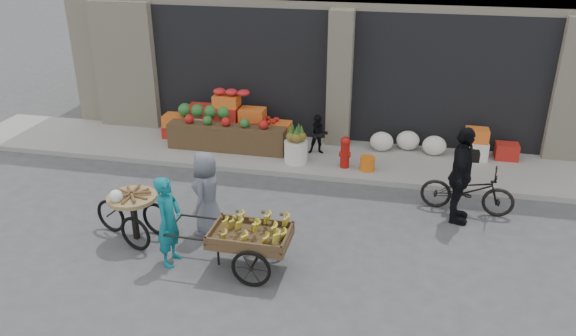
% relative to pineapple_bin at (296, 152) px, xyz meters
% --- Properties ---
extents(ground, '(80.00, 80.00, 0.00)m').
position_rel_pineapple_bin_xyz_m(ground, '(0.75, -3.60, -0.37)').
color(ground, '#424244').
rests_on(ground, ground).
extents(sidewalk, '(18.00, 2.20, 0.12)m').
position_rel_pineapple_bin_xyz_m(sidewalk, '(0.75, 0.50, -0.31)').
color(sidewalk, gray).
rests_on(sidewalk, ground).
extents(fruit_display, '(3.10, 1.12, 1.24)m').
position_rel_pineapple_bin_xyz_m(fruit_display, '(-1.73, 0.78, 0.30)').
color(fruit_display, '#B02018').
rests_on(fruit_display, sidewalk).
extents(pineapple_bin, '(0.52, 0.52, 0.50)m').
position_rel_pineapple_bin_xyz_m(pineapple_bin, '(0.00, 0.00, 0.00)').
color(pineapple_bin, silver).
rests_on(pineapple_bin, sidewalk).
extents(fire_hydrant, '(0.22, 0.22, 0.71)m').
position_rel_pineapple_bin_xyz_m(fire_hydrant, '(1.10, -0.05, 0.13)').
color(fire_hydrant, '#A5140F').
rests_on(fire_hydrant, sidewalk).
extents(orange_bucket, '(0.32, 0.32, 0.30)m').
position_rel_pineapple_bin_xyz_m(orange_bucket, '(1.60, -0.10, -0.10)').
color(orange_bucket, orange).
rests_on(orange_bucket, sidewalk).
extents(right_bay_goods, '(3.35, 0.60, 0.70)m').
position_rel_pineapple_bin_xyz_m(right_bay_goods, '(3.36, 1.10, 0.04)').
color(right_bay_goods, silver).
rests_on(right_bay_goods, sidewalk).
extents(seated_person, '(0.51, 0.43, 0.93)m').
position_rel_pineapple_bin_xyz_m(seated_person, '(0.40, 0.60, 0.21)').
color(seated_person, black).
rests_on(seated_person, sidewalk).
extents(banana_cart, '(2.13, 0.95, 0.88)m').
position_rel_pineapple_bin_xyz_m(banana_cart, '(0.06, -4.08, 0.27)').
color(banana_cart, brown).
rests_on(banana_cart, ground).
extents(vendor_woman, '(0.39, 0.57, 1.52)m').
position_rel_pineapple_bin_xyz_m(vendor_woman, '(-1.21, -4.15, 0.39)').
color(vendor_woman, '#0F6B79').
rests_on(vendor_woman, ground).
extents(tricycle_cart, '(1.46, 1.03, 0.95)m').
position_rel_pineapple_bin_xyz_m(tricycle_cart, '(-2.11, -3.60, 0.20)').
color(tricycle_cart, '#9E7F51').
rests_on(tricycle_cart, ground).
extents(vendor_grey, '(0.53, 0.78, 1.54)m').
position_rel_pineapple_bin_xyz_m(vendor_grey, '(-0.93, -3.13, 0.40)').
color(vendor_grey, slate).
rests_on(vendor_grey, ground).
extents(bicycle, '(1.77, 0.79, 0.90)m').
position_rel_pineapple_bin_xyz_m(bicycle, '(3.58, -1.35, 0.08)').
color(bicycle, black).
rests_on(bicycle, ground).
extents(cyclist, '(0.56, 1.11, 1.83)m').
position_rel_pineapple_bin_xyz_m(cyclist, '(3.38, -1.75, 0.54)').
color(cyclist, black).
rests_on(cyclist, ground).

